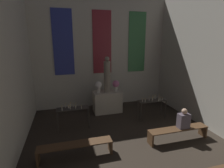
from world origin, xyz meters
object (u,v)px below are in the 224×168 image
statue (107,76)px  flower_vase_right (116,85)px  altar (107,102)px  candle_rack_left (73,111)px  pew_back_left (76,147)px  pew_back_right (178,131)px  flower_vase_left (98,86)px  person_seated (184,120)px  candle_rack_right (152,103)px

statue → flower_vase_right: (0.40, 0.00, -0.43)m
altar → candle_rack_left: size_ratio=1.07×
pew_back_left → pew_back_right: 3.27m
flower_vase_left → pew_back_left: flower_vase_left is taller
statue → candle_rack_left: 2.24m
altar → flower_vase_left: flower_vase_left is taller
flower_vase_left → statue: bearing=0.0°
pew_back_right → candle_rack_left: bearing=152.0°
statue → person_seated: statue is taller
flower_vase_right → candle_rack_left: 2.41m
flower_vase_right → pew_back_right: (1.23, -2.94, -0.94)m
altar → candle_rack_right: candle_rack_right is taller
altar → statue: statue is taller
flower_vase_left → pew_back_left: (-1.23, -2.94, -0.94)m
statue → pew_back_right: (1.63, -2.94, -1.37)m
pew_back_left → person_seated: bearing=-0.0°
statue → candle_rack_left: size_ratio=1.36×
statue → pew_back_left: 3.63m
statue → flower_vase_right: size_ratio=3.18×
candle_rack_left → person_seated: 3.81m
candle_rack_left → statue: bearing=37.3°
flower_vase_right → statue: bearing=180.0°
flower_vase_right → pew_back_left: size_ratio=0.24×
flower_vase_right → person_seated: bearing=-64.6°
candle_rack_right → flower_vase_left: bearing=148.7°
altar → flower_vase_left: (-0.40, 0.00, 0.78)m
statue → flower_vase_left: size_ratio=3.18×
statue → flower_vase_left: (-0.40, 0.00, -0.43)m
flower_vase_right → candle_rack_left: flower_vase_right is taller
flower_vase_left → flower_vase_right: bearing=0.0°
person_seated → candle_rack_right: bearing=96.7°
candle_rack_left → candle_rack_right: 3.19m
pew_back_right → flower_vase_left: bearing=124.8°
flower_vase_right → pew_back_left: bearing=-124.8°
pew_back_left → pew_back_right: same height
pew_back_right → altar: bearing=119.1°
flower_vase_left → candle_rack_right: 2.41m
altar → flower_vase_right: size_ratio=2.51×
candle_rack_right → person_seated: size_ratio=1.75×
person_seated → flower_vase_right: bearing=115.4°
altar → pew_back_left: altar is taller
flower_vase_left → flower_vase_right: 0.80m
altar → statue: size_ratio=0.79×
flower_vase_right → pew_back_left: flower_vase_right is taller
altar → statue: 1.21m
statue → flower_vase_left: statue is taller
candle_rack_left → altar: bearing=37.3°
flower_vase_left → candle_rack_right: size_ratio=0.43×
altar → person_seated: (1.80, -2.94, 0.23)m
pew_back_left → candle_rack_right: bearing=28.0°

